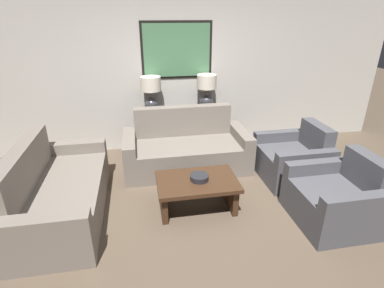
{
  "coord_description": "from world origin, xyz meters",
  "views": [
    {
      "loc": [
        -0.68,
        -2.77,
        2.28
      ],
      "look_at": [
        -0.02,
        0.86,
        0.65
      ],
      "focal_mm": 28.0,
      "sensor_mm": 36.0,
      "label": 1
    }
  ],
  "objects_px": {
    "table_lamp_left": "(151,91)",
    "coffee_table": "(197,188)",
    "table_lamp_right": "(207,89)",
    "armchair_near_camera": "(337,199)",
    "console_table": "(180,130)",
    "couch_by_side": "(58,193)",
    "armchair_near_back_wall": "(293,160)",
    "couch_by_back_wall": "(186,149)",
    "decorative_bowl": "(199,177)"
  },
  "relations": [
    {
      "from": "table_lamp_right",
      "to": "armchair_near_back_wall",
      "type": "xyz_separation_m",
      "value": [
        1.03,
        -1.29,
        -0.8
      ]
    },
    {
      "from": "table_lamp_right",
      "to": "couch_by_back_wall",
      "type": "relative_size",
      "value": 0.32
    },
    {
      "from": "table_lamp_left",
      "to": "coffee_table",
      "type": "bearing_deg",
      "value": -77.02
    },
    {
      "from": "console_table",
      "to": "table_lamp_right",
      "type": "distance_m",
      "value": 0.86
    },
    {
      "from": "table_lamp_right",
      "to": "armchair_near_back_wall",
      "type": "relative_size",
      "value": 0.67
    },
    {
      "from": "couch_by_side",
      "to": "armchair_near_camera",
      "type": "distance_m",
      "value": 3.28
    },
    {
      "from": "table_lamp_left",
      "to": "coffee_table",
      "type": "height_order",
      "value": "table_lamp_left"
    },
    {
      "from": "decorative_bowl",
      "to": "armchair_near_camera",
      "type": "distance_m",
      "value": 1.62
    },
    {
      "from": "coffee_table",
      "to": "decorative_bowl",
      "type": "xyz_separation_m",
      "value": [
        0.03,
        -0.01,
        0.15
      ]
    },
    {
      "from": "couch_by_side",
      "to": "console_table",
      "type": "bearing_deg",
      "value": 43.65
    },
    {
      "from": "console_table",
      "to": "armchair_near_back_wall",
      "type": "height_order",
      "value": "armchair_near_back_wall"
    },
    {
      "from": "couch_by_back_wall",
      "to": "armchair_near_camera",
      "type": "relative_size",
      "value": 2.1
    },
    {
      "from": "table_lamp_left",
      "to": "armchair_near_camera",
      "type": "xyz_separation_m",
      "value": [
        1.97,
        -2.32,
        -0.8
      ]
    },
    {
      "from": "table_lamp_right",
      "to": "armchair_near_camera",
      "type": "distance_m",
      "value": 2.66
    },
    {
      "from": "console_table",
      "to": "armchair_near_back_wall",
      "type": "relative_size",
      "value": 1.49
    },
    {
      "from": "armchair_near_back_wall",
      "to": "couch_by_back_wall",
      "type": "bearing_deg",
      "value": 157.54
    },
    {
      "from": "couch_by_side",
      "to": "decorative_bowl",
      "type": "height_order",
      "value": "couch_by_side"
    },
    {
      "from": "table_lamp_left",
      "to": "table_lamp_right",
      "type": "distance_m",
      "value": 0.94
    },
    {
      "from": "couch_by_back_wall",
      "to": "armchair_near_back_wall",
      "type": "relative_size",
      "value": 2.1
    },
    {
      "from": "couch_by_side",
      "to": "coffee_table",
      "type": "height_order",
      "value": "couch_by_side"
    },
    {
      "from": "decorative_bowl",
      "to": "armchair_near_back_wall",
      "type": "distance_m",
      "value": 1.62
    },
    {
      "from": "couch_by_back_wall",
      "to": "armchair_near_camera",
      "type": "height_order",
      "value": "couch_by_back_wall"
    },
    {
      "from": "couch_by_side",
      "to": "coffee_table",
      "type": "distance_m",
      "value": 1.67
    },
    {
      "from": "console_table",
      "to": "coffee_table",
      "type": "height_order",
      "value": "console_table"
    },
    {
      "from": "console_table",
      "to": "decorative_bowl",
      "type": "relative_size",
      "value": 5.99
    },
    {
      "from": "coffee_table",
      "to": "table_lamp_left",
      "type": "bearing_deg",
      "value": 102.98
    },
    {
      "from": "table_lamp_left",
      "to": "armchair_near_back_wall",
      "type": "height_order",
      "value": "table_lamp_left"
    },
    {
      "from": "console_table",
      "to": "coffee_table",
      "type": "distance_m",
      "value": 1.81
    },
    {
      "from": "couch_by_back_wall",
      "to": "decorative_bowl",
      "type": "relative_size",
      "value": 8.48
    },
    {
      "from": "console_table",
      "to": "couch_by_back_wall",
      "type": "distance_m",
      "value": 0.67
    },
    {
      "from": "table_lamp_left",
      "to": "couch_by_side",
      "type": "xyz_separation_m",
      "value": [
        -1.24,
        -1.63,
        -0.79
      ]
    },
    {
      "from": "table_lamp_right",
      "to": "armchair_near_camera",
      "type": "bearing_deg",
      "value": -66.06
    },
    {
      "from": "couch_by_side",
      "to": "decorative_bowl",
      "type": "relative_size",
      "value": 8.48
    },
    {
      "from": "couch_by_side",
      "to": "armchair_near_back_wall",
      "type": "height_order",
      "value": "couch_by_side"
    },
    {
      "from": "console_table",
      "to": "table_lamp_left",
      "type": "distance_m",
      "value": 0.86
    },
    {
      "from": "table_lamp_left",
      "to": "armchair_near_camera",
      "type": "height_order",
      "value": "table_lamp_left"
    },
    {
      "from": "armchair_near_camera",
      "to": "table_lamp_left",
      "type": "bearing_deg",
      "value": 130.28
    },
    {
      "from": "console_table",
      "to": "armchair_near_camera",
      "type": "xyz_separation_m",
      "value": [
        1.5,
        -2.32,
        -0.07
      ]
    },
    {
      "from": "couch_by_back_wall",
      "to": "table_lamp_left",
      "type": "bearing_deg",
      "value": 124.92
    },
    {
      "from": "decorative_bowl",
      "to": "armchair_near_camera",
      "type": "bearing_deg",
      "value": -18.52
    },
    {
      "from": "table_lamp_right",
      "to": "couch_by_side",
      "type": "distance_m",
      "value": 2.83
    },
    {
      "from": "table_lamp_right",
      "to": "armchair_near_camera",
      "type": "relative_size",
      "value": 0.67
    },
    {
      "from": "console_table",
      "to": "armchair_near_back_wall",
      "type": "bearing_deg",
      "value": -40.72
    },
    {
      "from": "console_table",
      "to": "couch_by_side",
      "type": "bearing_deg",
      "value": -136.35
    },
    {
      "from": "console_table",
      "to": "couch_by_side",
      "type": "relative_size",
      "value": 0.71
    },
    {
      "from": "table_lamp_left",
      "to": "decorative_bowl",
      "type": "distance_m",
      "value": 1.97
    },
    {
      "from": "couch_by_back_wall",
      "to": "table_lamp_right",
      "type": "bearing_deg",
      "value": 55.08
    },
    {
      "from": "armchair_near_back_wall",
      "to": "armchair_near_camera",
      "type": "distance_m",
      "value": 1.03
    },
    {
      "from": "table_lamp_left",
      "to": "table_lamp_right",
      "type": "relative_size",
      "value": 1.0
    },
    {
      "from": "armchair_near_camera",
      "to": "coffee_table",
      "type": "bearing_deg",
      "value": 161.61
    }
  ]
}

